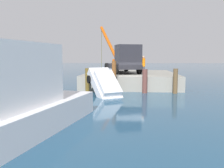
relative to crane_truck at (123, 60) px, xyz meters
name	(u,v)px	position (x,y,z in m)	size (l,w,h in m)	color
ground	(130,90)	(3.19, 0.72, -2.71)	(200.00, 200.00, 0.00)	navy
dock	(130,79)	(-1.28, 0.72, -2.05)	(10.94, 9.32, 1.33)	gray
crane_truck	(123,60)	(0.00, 0.00, 0.00)	(9.56, 5.21, 5.64)	black
dock_worker	(143,65)	(1.62, 1.96, -0.47)	(0.34, 0.34, 1.79)	#3C3C3C
salvaged_car	(107,88)	(6.55, -1.06, -2.10)	(4.12, 3.51, 3.33)	silver
piling_near	(87,80)	(4.74, -2.90, -1.68)	(0.36, 0.36, 2.07)	brown
piling_mid	(114,77)	(4.85, -0.62, -1.37)	(0.36, 0.36, 2.69)	brown
piling_far	(145,81)	(4.66, 1.95, -1.71)	(0.43, 0.43, 2.01)	brown
piling_end	(175,81)	(4.65, 4.46, -1.68)	(0.38, 0.38, 2.06)	brown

